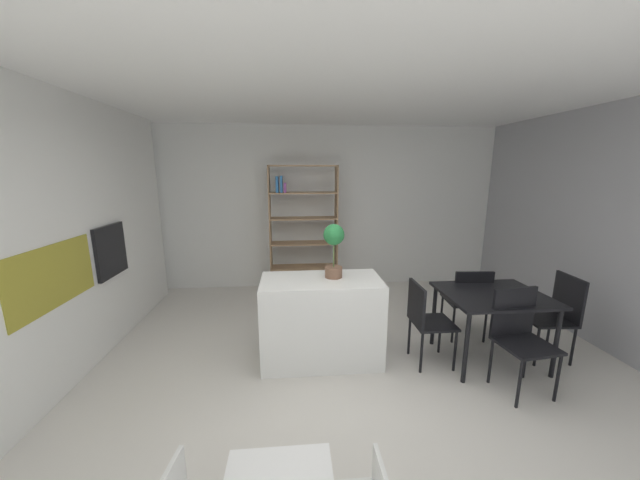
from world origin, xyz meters
name	(u,v)px	position (x,y,z in m)	size (l,w,h in m)	color
ground_plane	(337,388)	(0.00, 0.00, 0.00)	(8.85, 8.85, 0.00)	beige
ceiling_slab	(341,68)	(0.00, 0.00, 2.82)	(6.44, 5.96, 0.06)	white
back_partition	(315,208)	(0.00, 2.95, 1.39)	(6.44, 0.06, 2.79)	silver
cabinet_niche_splashback	(53,276)	(-2.51, 0.22, 1.12)	(0.01, 1.07, 0.56)	#9E932D
built_in_oven	(111,250)	(-2.50, 1.12, 1.13)	(0.06, 0.59, 0.60)	black
kitchen_island	(321,320)	(-0.10, 0.51, 0.46)	(1.27, 0.64, 0.92)	white
potted_plant_on_island	(334,245)	(0.03, 0.57, 1.28)	(0.22, 0.22, 0.57)	brown
open_bookshelf	(300,234)	(-0.27, 2.58, 1.01)	(1.11, 0.32, 2.13)	#997551
dining_table	(493,301)	(1.71, 0.35, 0.68)	(1.05, 0.85, 0.77)	black
dining_chair_island_side	(425,316)	(0.98, 0.35, 0.54)	(0.42, 0.41, 0.90)	black
dining_chair_window_side	(557,310)	(2.46, 0.34, 0.55)	(0.48, 0.46, 0.94)	black
dining_chair_near	(519,330)	(1.70, -0.10, 0.57)	(0.50, 0.46, 0.96)	black
dining_chair_far	(468,297)	(1.71, 0.80, 0.54)	(0.48, 0.46, 0.90)	black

